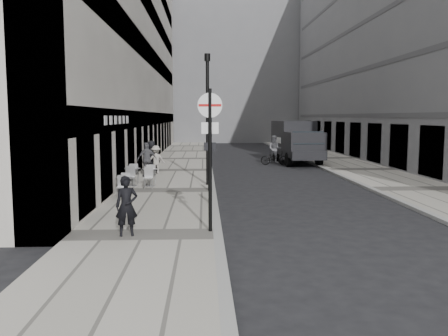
# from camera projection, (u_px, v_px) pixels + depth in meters

# --- Properties ---
(ground) EXTENTS (120.00, 120.00, 0.00)m
(ground) POSITION_uv_depth(u_px,v_px,m) (222.00, 270.00, 10.03)
(ground) COLOR black
(ground) RESTS_ON ground
(sidewalk) EXTENTS (4.00, 60.00, 0.12)m
(sidewalk) POSITION_uv_depth(u_px,v_px,m) (176.00, 171.00, 27.82)
(sidewalk) COLOR #ACA69B
(sidewalk) RESTS_ON ground
(far_sidewalk) EXTENTS (4.00, 60.00, 0.12)m
(far_sidewalk) POSITION_uv_depth(u_px,v_px,m) (361.00, 170.00, 28.28)
(far_sidewalk) COLOR #ACA69B
(far_sidewalk) RESTS_ON ground
(building_left) EXTENTS (4.00, 45.00, 18.00)m
(building_left) POSITION_uv_depth(u_px,v_px,m) (123.00, 34.00, 33.14)
(building_left) COLOR beige
(building_left) RESTS_ON ground
(building_right) EXTENTS (6.00, 45.00, 20.00)m
(building_right) POSITION_uv_depth(u_px,v_px,m) (404.00, 22.00, 33.87)
(building_right) COLOR slate
(building_right) RESTS_ON ground
(building_far) EXTENTS (24.00, 16.00, 22.00)m
(building_far) POSITION_uv_depth(u_px,v_px,m) (217.00, 59.00, 64.52)
(building_far) COLOR slate
(building_far) RESTS_ON ground
(walking_man) EXTENTS (0.64, 0.48, 1.59)m
(walking_man) POSITION_uv_depth(u_px,v_px,m) (127.00, 206.00, 12.40)
(walking_man) COLOR black
(walking_man) RESTS_ON sidewalk
(sign_post) EXTENTS (0.66, 0.11, 3.86)m
(sign_post) POSITION_uv_depth(u_px,v_px,m) (210.00, 141.00, 12.73)
(sign_post) COLOR black
(sign_post) RESTS_ON sidewalk
(lamppost) EXTENTS (0.27, 0.27, 5.92)m
(lamppost) POSITION_uv_depth(u_px,v_px,m) (208.00, 113.00, 21.45)
(lamppost) COLOR black
(lamppost) RESTS_ON sidewalk
(bollard_near) EXTENTS (0.11, 0.11, 0.81)m
(bollard_near) POSITION_uv_depth(u_px,v_px,m) (209.00, 181.00, 20.08)
(bollard_near) COLOR black
(bollard_near) RESTS_ON sidewalk
(bollard_far) EXTENTS (0.13, 0.13, 0.97)m
(bollard_far) POSITION_uv_depth(u_px,v_px,m) (210.00, 190.00, 17.15)
(bollard_far) COLOR black
(bollard_far) RESTS_ON sidewalk
(panel_van) EXTENTS (2.67, 6.35, 2.93)m
(panel_van) POSITION_uv_depth(u_px,v_px,m) (296.00, 140.00, 32.78)
(panel_van) COLOR black
(panel_van) RESTS_ON ground
(cyclist) EXTENTS (1.93, 0.97, 1.99)m
(cyclist) POSITION_uv_depth(u_px,v_px,m) (275.00, 154.00, 31.64)
(cyclist) COLOR black
(cyclist) RESTS_ON ground
(pedestrian_a) EXTENTS (1.14, 0.81, 1.79)m
(pedestrian_a) POSITION_uv_depth(u_px,v_px,m) (147.00, 160.00, 24.55)
(pedestrian_a) COLOR #57575C
(pedestrian_a) RESTS_ON sidewalk
(pedestrian_b) EXTENTS (1.12, 0.82, 1.56)m
(pedestrian_b) POSITION_uv_depth(u_px,v_px,m) (156.00, 160.00, 25.76)
(pedestrian_b) COLOR #9B968F
(pedestrian_b) RESTS_ON sidewalk
(pedestrian_c) EXTENTS (0.92, 0.63, 1.81)m
(pedestrian_c) POSITION_uv_depth(u_px,v_px,m) (152.00, 157.00, 26.30)
(pedestrian_c) COLOR black
(pedestrian_c) RESTS_ON sidewalk
(cafe_table_near) EXTENTS (0.75, 1.69, 0.96)m
(cafe_table_near) POSITION_uv_depth(u_px,v_px,m) (132.00, 175.00, 21.32)
(cafe_table_near) COLOR #AFAFB1
(cafe_table_near) RESTS_ON sidewalk
(cafe_table_mid) EXTENTS (0.68, 1.53, 0.87)m
(cafe_table_mid) POSITION_uv_depth(u_px,v_px,m) (124.00, 185.00, 18.68)
(cafe_table_mid) COLOR silver
(cafe_table_mid) RESTS_ON sidewalk
(cafe_table_far) EXTENTS (0.72, 1.63, 0.93)m
(cafe_table_far) POSITION_uv_depth(u_px,v_px,m) (150.00, 176.00, 21.27)
(cafe_table_far) COLOR #B8B8BA
(cafe_table_far) RESTS_ON sidewalk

